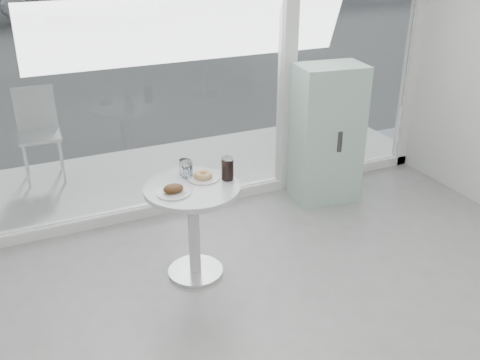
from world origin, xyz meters
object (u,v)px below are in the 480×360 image
plate_donut (203,177)px  water_tumbler_b (187,170)px  plate_fritter (174,190)px  mint_cabinet (327,134)px  water_tumbler_a (184,168)px  patio_chair (38,128)px  main_table (193,212)px  cola_glass (228,169)px

plate_donut → water_tumbler_b: size_ratio=1.83×
plate_fritter → plate_donut: 0.31m
mint_cabinet → water_tumbler_a: mint_cabinet is taller
patio_chair → plate_fritter: bearing=-70.5°
plate_fritter → water_tumbler_a: (0.18, 0.28, 0.03)m
main_table → mint_cabinet: mint_cabinet is taller
plate_donut → water_tumbler_b: 0.13m
water_tumbler_b → water_tumbler_a: bearing=98.7°
plate_donut → water_tumbler_b: (-0.10, 0.09, 0.04)m
patio_chair → plate_donut: 2.48m
main_table → mint_cabinet: 1.81m
plate_fritter → patio_chair: bearing=106.7°
mint_cabinet → water_tumbler_a: (-1.63, -0.49, 0.14)m
main_table → plate_fritter: 0.30m
main_table → cola_glass: bearing=0.9°
plate_donut → water_tumbler_a: 0.17m
mint_cabinet → water_tumbler_a: size_ratio=10.83×
main_table → water_tumbler_b: 0.33m
plate_fritter → water_tumbler_b: 0.30m
water_tumbler_a → main_table: bearing=-95.2°
main_table → water_tumbler_a: water_tumbler_a is taller
patio_chair → plate_donut: size_ratio=4.03×
plate_donut → water_tumbler_a: water_tumbler_a is taller
cola_glass → mint_cabinet: bearing=27.5°
patio_chair → plate_donut: (1.00, -2.26, 0.19)m
mint_cabinet → cola_glass: mint_cabinet is taller
patio_chair → water_tumbler_b: (0.91, -2.17, 0.23)m
main_table → water_tumbler_a: (0.02, 0.22, 0.28)m
plate_donut → main_table: bearing=-144.7°
mint_cabinet → cola_glass: size_ratio=7.67×
main_table → mint_cabinet: size_ratio=0.56×
main_table → water_tumbler_b: size_ratio=5.87×
plate_fritter → cola_glass: 0.45m
plate_fritter → cola_glass: bearing=7.5°
main_table → cola_glass: (0.29, 0.00, 0.31)m
mint_cabinet → plate_fritter: 1.97m
patio_chair → plate_donut: bearing=-63.3°
plate_fritter → mint_cabinet: bearing=23.0°
plate_fritter → cola_glass: cola_glass is taller
mint_cabinet → plate_donut: (-1.53, -0.63, 0.11)m
mint_cabinet → plate_fritter: bearing=-149.3°
plate_fritter → plate_donut: bearing=26.8°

